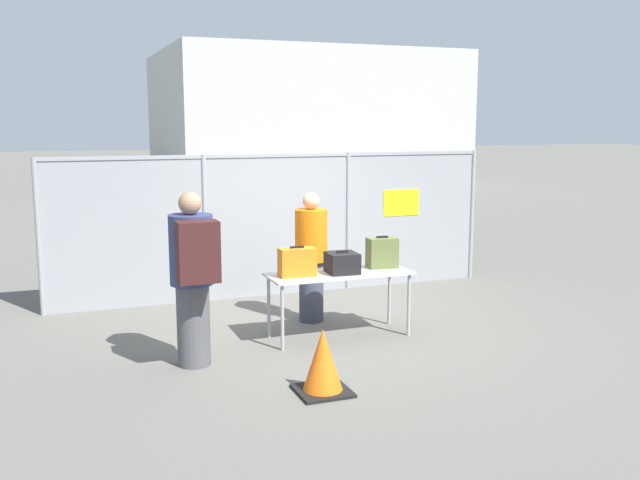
{
  "coord_description": "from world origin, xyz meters",
  "views": [
    {
      "loc": [
        -3.06,
        -7.59,
        2.46
      ],
      "look_at": [
        0.0,
        0.43,
        1.05
      ],
      "focal_mm": 40.0,
      "sensor_mm": 36.0,
      "label": 1
    }
  ],
  "objects_px": {
    "traveler_hooded": "(193,272)",
    "utility_trailer": "(300,241)",
    "suitcase_black": "(342,263)",
    "suitcase_olive": "(382,253)",
    "inspection_table": "(339,279)",
    "traffic_cone": "(323,363)",
    "suitcase_orange": "(297,262)",
    "security_worker_near": "(311,255)"
  },
  "relations": [
    {
      "from": "inspection_table",
      "to": "suitcase_orange",
      "type": "distance_m",
      "value": 0.57
    },
    {
      "from": "utility_trailer",
      "to": "suitcase_orange",
      "type": "bearing_deg",
      "value": -109.84
    },
    {
      "from": "suitcase_orange",
      "to": "inspection_table",
      "type": "bearing_deg",
      "value": 0.96
    },
    {
      "from": "suitcase_black",
      "to": "traffic_cone",
      "type": "xyz_separation_m",
      "value": [
        -0.84,
        -1.54,
        -0.6
      ]
    },
    {
      "from": "utility_trailer",
      "to": "suitcase_olive",
      "type": "bearing_deg",
      "value": -95.38
    },
    {
      "from": "suitcase_orange",
      "to": "traffic_cone",
      "type": "height_order",
      "value": "suitcase_orange"
    },
    {
      "from": "security_worker_near",
      "to": "traveler_hooded",
      "type": "bearing_deg",
      "value": 53.26
    },
    {
      "from": "inspection_table",
      "to": "traveler_hooded",
      "type": "xyz_separation_m",
      "value": [
        -1.77,
        -0.44,
        0.29
      ]
    },
    {
      "from": "traffic_cone",
      "to": "suitcase_olive",
      "type": "bearing_deg",
      "value": 49.9
    },
    {
      "from": "suitcase_orange",
      "to": "traveler_hooded",
      "type": "distance_m",
      "value": 1.33
    },
    {
      "from": "traveler_hooded",
      "to": "security_worker_near",
      "type": "xyz_separation_m",
      "value": [
        1.7,
        1.18,
        -0.15
      ]
    },
    {
      "from": "inspection_table",
      "to": "suitcase_olive",
      "type": "relative_size",
      "value": 4.38
    },
    {
      "from": "suitcase_orange",
      "to": "utility_trailer",
      "type": "relative_size",
      "value": 0.09
    },
    {
      "from": "inspection_table",
      "to": "traffic_cone",
      "type": "distance_m",
      "value": 1.81
    },
    {
      "from": "security_worker_near",
      "to": "traffic_cone",
      "type": "distance_m",
      "value": 2.49
    },
    {
      "from": "traffic_cone",
      "to": "suitcase_black",
      "type": "bearing_deg",
      "value": 61.56
    },
    {
      "from": "security_worker_near",
      "to": "utility_trailer",
      "type": "height_order",
      "value": "security_worker_near"
    },
    {
      "from": "traveler_hooded",
      "to": "utility_trailer",
      "type": "height_order",
      "value": "traveler_hooded"
    },
    {
      "from": "suitcase_black",
      "to": "traffic_cone",
      "type": "bearing_deg",
      "value": -118.44
    },
    {
      "from": "inspection_table",
      "to": "traffic_cone",
      "type": "xyz_separation_m",
      "value": [
        -0.81,
        -1.57,
        -0.41
      ]
    },
    {
      "from": "suitcase_black",
      "to": "suitcase_olive",
      "type": "distance_m",
      "value": 0.58
    },
    {
      "from": "suitcase_orange",
      "to": "traveler_hooded",
      "type": "relative_size",
      "value": 0.23
    },
    {
      "from": "suitcase_orange",
      "to": "suitcase_olive",
      "type": "relative_size",
      "value": 1.08
    },
    {
      "from": "suitcase_orange",
      "to": "security_worker_near",
      "type": "distance_m",
      "value": 0.87
    },
    {
      "from": "security_worker_near",
      "to": "traffic_cone",
      "type": "xyz_separation_m",
      "value": [
        -0.74,
        -2.31,
        -0.56
      ]
    },
    {
      "from": "suitcase_black",
      "to": "traffic_cone",
      "type": "height_order",
      "value": "suitcase_black"
    },
    {
      "from": "inspection_table",
      "to": "utility_trailer",
      "type": "bearing_deg",
      "value": 76.74
    },
    {
      "from": "suitcase_black",
      "to": "suitcase_olive",
      "type": "height_order",
      "value": "suitcase_olive"
    },
    {
      "from": "traveler_hooded",
      "to": "utility_trailer",
      "type": "relative_size",
      "value": 0.4
    },
    {
      "from": "suitcase_orange",
      "to": "utility_trailer",
      "type": "xyz_separation_m",
      "value": [
        1.48,
        4.11,
        -0.49
      ]
    },
    {
      "from": "inspection_table",
      "to": "traveler_hooded",
      "type": "bearing_deg",
      "value": -165.99
    },
    {
      "from": "inspection_table",
      "to": "suitcase_orange",
      "type": "bearing_deg",
      "value": -179.04
    },
    {
      "from": "suitcase_orange",
      "to": "traveler_hooded",
      "type": "height_order",
      "value": "traveler_hooded"
    },
    {
      "from": "traffic_cone",
      "to": "inspection_table",
      "type": "bearing_deg",
      "value": 62.66
    },
    {
      "from": "traveler_hooded",
      "to": "utility_trailer",
      "type": "distance_m",
      "value": 5.33
    },
    {
      "from": "inspection_table",
      "to": "traveler_hooded",
      "type": "height_order",
      "value": "traveler_hooded"
    },
    {
      "from": "inspection_table",
      "to": "utility_trailer",
      "type": "height_order",
      "value": "inspection_table"
    },
    {
      "from": "traveler_hooded",
      "to": "traffic_cone",
      "type": "xyz_separation_m",
      "value": [
        0.96,
        -1.13,
        -0.7
      ]
    },
    {
      "from": "suitcase_black",
      "to": "security_worker_near",
      "type": "distance_m",
      "value": 0.77
    },
    {
      "from": "suitcase_orange",
      "to": "suitcase_olive",
      "type": "bearing_deg",
      "value": 5.26
    },
    {
      "from": "suitcase_orange",
      "to": "suitcase_black",
      "type": "bearing_deg",
      "value": -1.81
    },
    {
      "from": "inspection_table",
      "to": "traveler_hooded",
      "type": "distance_m",
      "value": 1.85
    }
  ]
}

